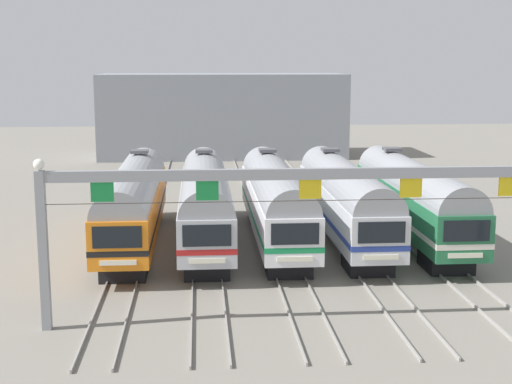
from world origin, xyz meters
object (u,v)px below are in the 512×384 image
object	(u,v)px
commuter_train_white	(275,199)
commuter_train_green	(413,197)
commuter_train_silver	(345,198)
catenary_gantry	(310,198)
commuter_train_stainless	(205,200)
commuter_train_orange	(134,201)

from	to	relation	value
commuter_train_white	commuter_train_green	size ratio (longest dim) A/B	1.00
commuter_train_silver	catenary_gantry	world-z (taller)	catenary_gantry
commuter_train_stainless	commuter_train_silver	distance (m)	8.28
commuter_train_orange	commuter_train_white	world-z (taller)	same
commuter_train_stainless	commuter_train_silver	world-z (taller)	same
commuter_train_silver	catenary_gantry	distance (m)	14.35
commuter_train_white	commuter_train_green	xyz separation A→B (m)	(8.28, 0.00, 0.00)
commuter_train_stainless	commuter_train_silver	xyz separation A→B (m)	(8.28, 0.00, 0.00)
commuter_train_stainless	commuter_train_silver	bearing A→B (deg)	0.00
commuter_train_white	commuter_train_orange	bearing A→B (deg)	180.00
commuter_train_stainless	catenary_gantry	distance (m)	14.35
commuter_train_stainless	commuter_train_white	distance (m)	4.14
commuter_train_orange	commuter_train_stainless	size ratio (longest dim) A/B	1.00
commuter_train_orange	catenary_gantry	xyz separation A→B (m)	(8.28, -13.50, 2.56)
commuter_train_silver	catenary_gantry	size ratio (longest dim) A/B	0.83
commuter_train_white	catenary_gantry	size ratio (longest dim) A/B	0.83
catenary_gantry	commuter_train_orange	bearing A→B (deg)	121.54
commuter_train_stainless	commuter_train_white	size ratio (longest dim) A/B	1.00
commuter_train_orange	commuter_train_silver	bearing A→B (deg)	0.00
commuter_train_white	commuter_train_stainless	bearing A→B (deg)	180.00
commuter_train_stainless	commuter_train_green	world-z (taller)	same
commuter_train_silver	commuter_train_green	bearing A→B (deg)	0.00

